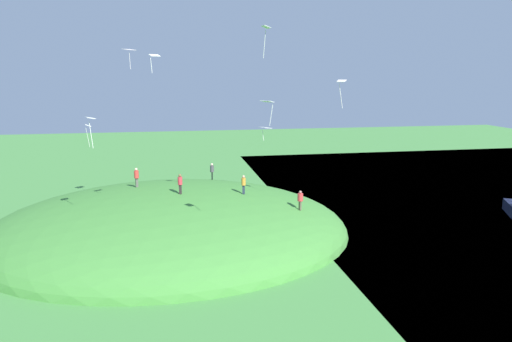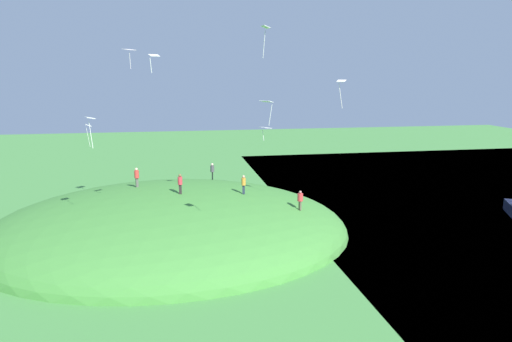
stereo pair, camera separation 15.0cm
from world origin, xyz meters
The scene contains 15 objects.
ground_plane centered at (0.00, 0.00, 0.00)m, with size 160.00×160.00×0.00m, color #44843D.
grass_hill centered at (9.16, -0.89, 0.00)m, with size 31.79×26.78×7.97m, color #408235.
person_walking_path centered at (8.14, 0.61, 5.05)m, with size 0.50×0.50×1.73m.
person_with_child centered at (-1.69, 2.89, 3.72)m, with size 0.58×0.58×1.67m.
person_near_shore centered at (2.70, 0.30, 4.69)m, with size 0.48×0.48×1.68m.
person_on_hilltop centered at (11.94, -2.96, 4.99)m, with size 0.56×0.56×1.77m.
person_watching_kites centered at (4.75, -7.41, 4.38)m, with size 0.45×0.45×1.71m.
kite_0 centered at (0.32, -2.11, 9.10)m, with size 1.13×1.29×1.29m.
kite_1 centered at (9.64, 8.52, 14.94)m, with size 0.77×0.67×1.18m.
kite_2 centered at (3.14, 12.51, 12.18)m, with size 0.83×0.85×1.49m.
kite_3 centered at (-3.44, 6.91, 13.16)m, with size 0.75×0.73×2.06m.
kite_4 centered at (2.33, 7.84, 16.71)m, with size 0.57×0.75×2.11m.
kite_5 centered at (16.41, -6.60, 9.00)m, with size 0.69×0.88×2.14m.
kite_6 centered at (14.13, 6.05, 10.78)m, with size 0.82×0.96×2.13m.
kite_7 centered at (12.10, -3.87, 15.91)m, with size 1.21×1.21×1.73m.
Camera 1 is at (8.81, 39.62, 13.78)m, focal length 33.01 mm.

